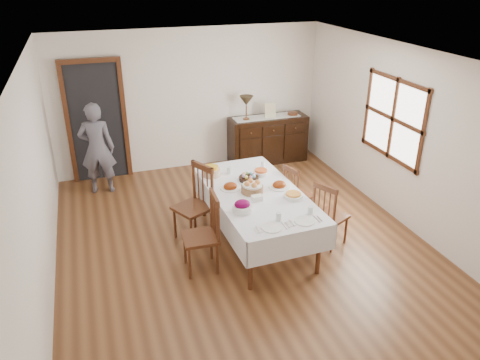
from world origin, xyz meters
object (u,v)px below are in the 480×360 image
object	(u,v)px
table_lamp	(246,101)
chair_right_near	(329,214)
chair_left_near	(204,233)
sideboard	(268,139)
person	(97,146)
dining_table	(256,198)
chair_left_far	(195,203)
chair_right_far	(296,193)

from	to	relation	value
table_lamp	chair_right_near	bearing A→B (deg)	-87.73
chair_left_near	table_lamp	xyz separation A→B (m)	(1.64, 3.08, 0.74)
chair_left_near	sideboard	xyz separation A→B (m)	(2.10, 3.11, -0.07)
person	sideboard	bearing A→B (deg)	-164.67
dining_table	chair_left_near	xyz separation A→B (m)	(-0.83, -0.39, -0.17)
sideboard	person	size ratio (longest dim) A/B	0.90
dining_table	person	world-z (taller)	person
person	chair_left_far	bearing A→B (deg)	130.33
chair_left_near	chair_left_far	bearing A→B (deg)	177.51
chair_right_near	sideboard	distance (m)	3.13
chair_left_far	person	distance (m)	2.33
table_lamp	chair_left_far	bearing A→B (deg)	-124.17
dining_table	chair_left_far	distance (m)	0.86
chair_right_far	sideboard	world-z (taller)	sideboard
chair_right_far	person	distance (m)	3.41
chair_left_far	table_lamp	distance (m)	2.87
chair_left_near	table_lamp	distance (m)	3.56
chair_left_near	table_lamp	size ratio (longest dim) A/B	2.28
dining_table	table_lamp	bearing A→B (deg)	71.48
chair_right_near	person	size ratio (longest dim) A/B	0.57
chair_left_far	table_lamp	world-z (taller)	table_lamp
sideboard	chair_left_near	bearing A→B (deg)	-124.01
chair_right_near	chair_left_far	bearing A→B (deg)	39.19
table_lamp	chair_right_far	bearing A→B (deg)	-89.86
chair_right_far	sideboard	distance (m)	2.36
sideboard	person	bearing A→B (deg)	-173.74
chair_left_far	person	world-z (taller)	person
dining_table	chair_right_far	xyz separation A→B (m)	(0.81, 0.41, -0.24)
chair_left_near	person	size ratio (longest dim) A/B	0.62
person	table_lamp	distance (m)	2.81
chair_left_far	chair_right_near	distance (m)	1.86
chair_left_near	chair_right_near	xyz separation A→B (m)	(1.76, -0.00, -0.04)
dining_table	sideboard	bearing A→B (deg)	63.16
dining_table	chair_right_near	world-z (taller)	chair_right_near
chair_left_far	table_lamp	xyz separation A→B (m)	(1.56, 2.30, 0.71)
chair_left_near	person	world-z (taller)	person
dining_table	chair_right_near	xyz separation A→B (m)	(0.92, -0.39, -0.21)
chair_left_far	chair_left_near	bearing A→B (deg)	-31.91
chair_left_near	sideboard	world-z (taller)	chair_left_near
sideboard	chair_right_near	bearing A→B (deg)	-96.22
chair_right_far	table_lamp	size ratio (longest dim) A/B	1.94
sideboard	person	distance (m)	3.26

